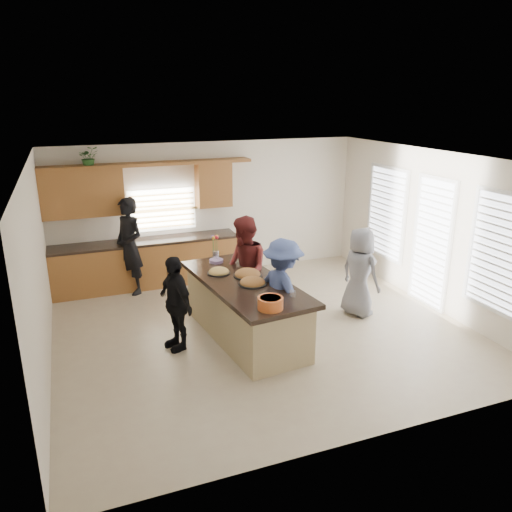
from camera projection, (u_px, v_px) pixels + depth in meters
name	position (u px, v px, depth m)	size (l,w,h in m)	color
floor	(262.00, 329.00, 8.25)	(6.50, 6.50, 0.00)	#C3B491
room_shell	(262.00, 217.00, 7.67)	(6.52, 6.02, 2.81)	silver
back_cabinetry	(143.00, 242.00, 9.90)	(4.08, 0.66, 2.46)	#99602C
right_wall_glazing	(434.00, 234.00, 8.82)	(0.06, 4.00, 2.25)	white
island	(245.00, 310.00, 7.87)	(1.44, 2.81, 0.95)	tan
platter_front	(252.00, 283.00, 7.56)	(0.43, 0.43, 0.17)	black
platter_mid	(248.00, 275.00, 7.91)	(0.46, 0.46, 0.19)	black
platter_back	(219.00, 272.00, 8.02)	(0.37, 0.37, 0.15)	black
salad_bowl	(270.00, 303.00, 6.68)	(0.35, 0.35, 0.16)	orange
clear_cup	(293.00, 294.00, 7.10)	(0.09, 0.09, 0.09)	white
plate_stack	(216.00, 261.00, 8.57)	(0.24, 0.24, 0.05)	#9D7CB5
flower_vase	(215.00, 247.00, 8.59)	(0.14, 0.14, 0.45)	silver
potted_plant	(89.00, 157.00, 9.17)	(0.36, 0.31, 0.40)	#2F6629
woman_left_back	(129.00, 246.00, 9.52)	(0.69, 0.45, 1.88)	black
woman_left_mid	(245.00, 270.00, 8.35)	(0.88, 0.68, 1.81)	maroon
woman_left_front	(175.00, 303.00, 7.44)	(0.86, 0.36, 1.47)	black
woman_right_back	(283.00, 292.00, 7.58)	(1.08, 0.62, 1.67)	#3E4F88
woman_right_front	(360.00, 272.00, 8.58)	(0.77, 0.50, 1.57)	slate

